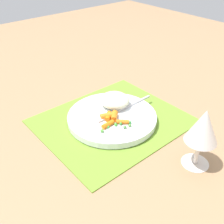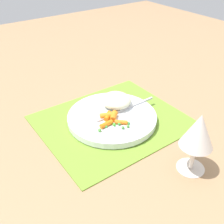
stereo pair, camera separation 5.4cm
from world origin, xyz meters
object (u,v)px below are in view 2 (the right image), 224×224
Objects in this scene: rice_mound at (116,100)px; wine_glass at (198,132)px; fork at (120,111)px; carrot_portion at (111,118)px; plate at (112,117)px.

wine_glass is at bearing 90.35° from rice_mound.
carrot_portion is at bearing 22.50° from fork.
rice_mound is 0.08m from carrot_portion.
plate is 3.29× the size of carrot_portion.
carrot_portion is at bearing 47.09° from plate.
wine_glass reaches higher than carrot_portion.
carrot_portion is 0.37× the size of fork.
wine_glass is at bearing 92.89° from fork.
wine_glass is (-0.04, 0.26, 0.09)m from plate.
rice_mound reaches higher than plate.
fork is (-0.05, -0.02, -0.00)m from carrot_portion.
plate is at bearing -132.91° from carrot_portion.
carrot_portion is (0.02, 0.02, 0.02)m from plate.
wine_glass is at bearing 103.73° from carrot_portion.
fork is at bearing -87.11° from wine_glass.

